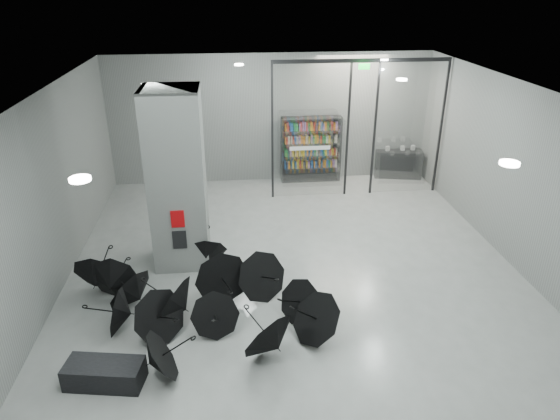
{
  "coord_description": "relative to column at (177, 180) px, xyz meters",
  "views": [
    {
      "loc": [
        -1.34,
        -8.38,
        5.98
      ],
      "look_at": [
        -0.3,
        1.5,
        1.4
      ],
      "focal_mm": 32.22,
      "sensor_mm": 36.0,
      "label": 1
    }
  ],
  "objects": [
    {
      "name": "room",
      "position": [
        2.5,
        -2.0,
        0.84
      ],
      "size": [
        14.0,
        14.02,
        4.01
      ],
      "color": "gray",
      "rests_on": "ground"
    },
    {
      "name": "column",
      "position": [
        0.0,
        0.0,
        0.0
      ],
      "size": [
        1.2,
        1.2,
        4.0
      ],
      "primitive_type": "cube",
      "color": "slate",
      "rests_on": "ground"
    },
    {
      "name": "fire_cabinet",
      "position": [
        0.0,
        -0.62,
        -0.65
      ],
      "size": [
        0.28,
        0.04,
        0.38
      ],
      "primitive_type": "cube",
      "color": "#A50A07",
      "rests_on": "column"
    },
    {
      "name": "info_panel",
      "position": [
        0.0,
        -0.62,
        -1.15
      ],
      "size": [
        0.3,
        0.03,
        0.42
      ],
      "primitive_type": "cube",
      "color": "black",
      "rests_on": "column"
    },
    {
      "name": "exit_sign",
      "position": [
        4.9,
        3.3,
        1.82
      ],
      "size": [
        0.3,
        0.06,
        0.15
      ],
      "primitive_type": "cube",
      "color": "#0CE533",
      "rests_on": "room"
    },
    {
      "name": "glass_partition",
      "position": [
        4.89,
        3.5,
        0.18
      ],
      "size": [
        5.06,
        0.08,
        4.0
      ],
      "color": "silver",
      "rests_on": "ground"
    },
    {
      "name": "bench",
      "position": [
        -1.0,
        -3.88,
        -1.8
      ],
      "size": [
        1.31,
        0.74,
        0.4
      ],
      "primitive_type": "cube",
      "rotation": [
        0.0,
        0.0,
        -0.17
      ],
      "color": "black",
      "rests_on": "ground"
    },
    {
      "name": "bookshelf",
      "position": [
        3.74,
        4.75,
        -0.95
      ],
      "size": [
        1.9,
        0.38,
        2.09
      ],
      "primitive_type": null,
      "rotation": [
        0.0,
        0.0,
        0.0
      ],
      "color": "black",
      "rests_on": "ground"
    },
    {
      "name": "shop_counter",
      "position": [
        6.67,
        4.8,
        -1.55
      ],
      "size": [
        1.59,
        0.89,
        0.9
      ],
      "primitive_type": "cube",
      "rotation": [
        0.0,
        0.0,
        -0.2
      ],
      "color": "black",
      "rests_on": "ground"
    },
    {
      "name": "umbrella_cluster",
      "position": [
        0.41,
        -2.3,
        -1.69
      ],
      "size": [
        5.7,
        4.49,
        1.3
      ],
      "color": "black",
      "rests_on": "ground"
    }
  ]
}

